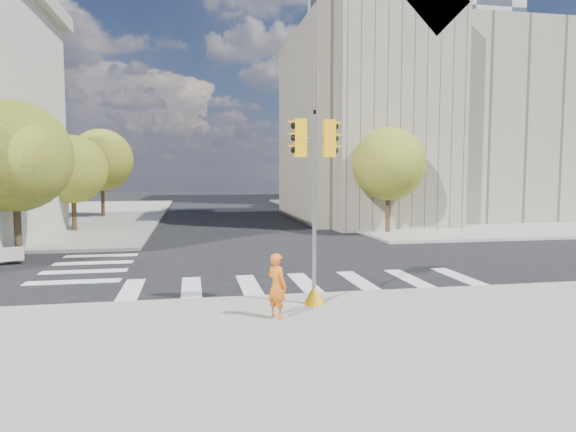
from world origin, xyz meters
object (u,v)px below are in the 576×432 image
at_px(traffic_signal, 314,222).
at_px(photographer, 277,286).
at_px(lamp_far, 320,162).
at_px(lamp_near, 373,157).

height_order(traffic_signal, photographer, traffic_signal).
relative_size(lamp_far, photographer, 5.27).
bearing_deg(lamp_far, traffic_signal, -104.44).
height_order(lamp_far, traffic_signal, lamp_far).
bearing_deg(lamp_far, lamp_near, -90.00).
height_order(lamp_near, lamp_far, same).
relative_size(lamp_far, traffic_signal, 1.63).
xyz_separation_m(lamp_near, photographer, (-9.71, -20.30, -3.66)).
distance_m(lamp_far, traffic_signal, 34.38).
bearing_deg(traffic_signal, photographer, -138.26).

